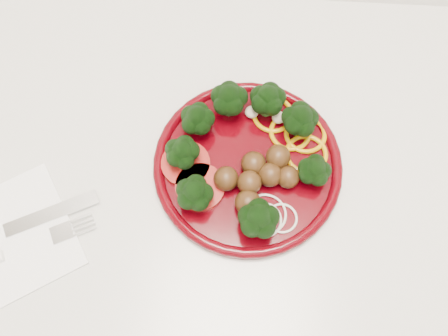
{
  "coord_description": "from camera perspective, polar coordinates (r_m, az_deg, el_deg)",
  "views": [
    {
      "loc": [
        -0.16,
        1.47,
        1.5
      ],
      "look_at": [
        -0.18,
        1.71,
        0.92
      ],
      "focal_mm": 40.0,
      "sensor_mm": 36.0,
      "label": 1
    }
  ],
  "objects": [
    {
      "name": "counter",
      "position": [
        1.09,
        9.56,
        -10.31
      ],
      "size": [
        2.4,
        0.6,
        0.9
      ],
      "color": "white",
      "rests_on": "ground"
    },
    {
      "name": "plate",
      "position": [
        0.64,
        2.67,
        0.96
      ],
      "size": [
        0.24,
        0.24,
        0.06
      ],
      "rotation": [
        0.0,
        0.0,
        0.36
      ],
      "color": "#3D0107",
      "rests_on": "counter"
    },
    {
      "name": "napkin",
      "position": [
        0.67,
        -23.29,
        -7.46
      ],
      "size": [
        0.21,
        0.21,
        0.0
      ],
      "primitive_type": "cube",
      "rotation": [
        0.0,
        0.0,
        0.56
      ],
      "color": "white",
      "rests_on": "counter"
    }
  ]
}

